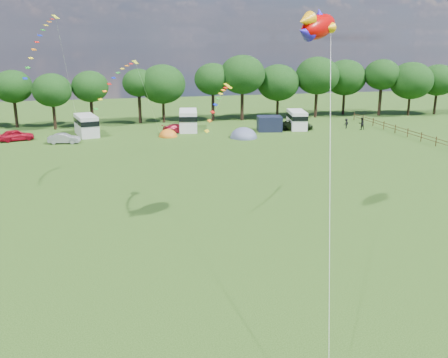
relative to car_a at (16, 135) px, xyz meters
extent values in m
plane|color=black|center=(18.54, -45.57, -0.74)|extent=(180.00, 180.00, 0.00)
cylinder|color=black|center=(-1.49, 10.74, 1.22)|extent=(0.47, 0.47, 3.90)
ellipsoid|color=black|center=(-1.49, 10.74, 5.26)|extent=(5.58, 5.58, 4.74)
cylinder|color=black|center=(4.18, 7.69, 1.04)|extent=(0.44, 0.44, 3.56)
ellipsoid|color=black|center=(4.18, 7.69, 4.91)|extent=(5.56, 5.56, 4.73)
cylinder|color=black|center=(9.44, 8.66, 1.24)|extent=(0.47, 0.47, 3.95)
ellipsoid|color=black|center=(9.44, 8.66, 5.21)|extent=(5.33, 5.33, 4.53)
cylinder|color=black|center=(16.62, 10.46, 1.43)|extent=(0.50, 0.50, 4.33)
ellipsoid|color=black|center=(16.62, 10.46, 5.45)|extent=(4.95, 4.95, 4.21)
cylinder|color=black|center=(20.24, 9.99, 0.92)|extent=(0.43, 0.43, 3.31)
ellipsoid|color=black|center=(20.24, 9.99, 5.21)|extent=(7.03, 7.03, 5.98)
cylinder|color=black|center=(28.19, 10.23, 1.45)|extent=(0.50, 0.50, 4.36)
ellipsoid|color=black|center=(28.19, 10.23, 5.82)|extent=(5.84, 5.84, 4.97)
cylinder|color=black|center=(32.79, 9.35, 1.54)|extent=(0.51, 0.51, 4.55)
ellipsoid|color=black|center=(32.79, 9.35, 6.49)|extent=(7.15, 7.15, 6.08)
cylinder|color=black|center=(39.02, 10.06, 0.87)|extent=(0.42, 0.42, 3.21)
ellipsoid|color=black|center=(39.02, 10.06, 5.06)|extent=(6.90, 6.90, 5.86)
cylinder|color=black|center=(45.52, 9.39, 1.35)|extent=(0.48, 0.48, 4.17)
ellipsoid|color=black|center=(45.52, 9.39, 6.12)|extent=(7.16, 7.16, 6.09)
cylinder|color=black|center=(51.51, 11.31, 1.10)|extent=(0.45, 0.45, 3.66)
ellipsoid|color=black|center=(51.51, 11.31, 5.57)|extent=(7.05, 7.05, 5.99)
cylinder|color=black|center=(56.95, 8.80, 1.59)|extent=(0.52, 0.52, 4.65)
ellipsoid|color=black|center=(56.95, 8.80, 6.14)|extent=(5.96, 5.96, 5.06)
cylinder|color=black|center=(61.69, 7.47, 0.86)|extent=(0.42, 0.42, 3.19)
ellipsoid|color=black|center=(61.69, 7.47, 5.16)|extent=(7.23, 7.23, 6.14)
cylinder|color=black|center=(67.09, 7.87, 1.03)|extent=(0.44, 0.44, 3.52)
ellipsoid|color=black|center=(67.09, 7.87, 5.12)|extent=(6.22, 6.22, 5.28)
cylinder|color=#472D19|center=(50.54, -15.57, -0.14)|extent=(0.12, 0.12, 1.20)
cylinder|color=#472D19|center=(50.54, -17.07, 0.21)|extent=(0.08, 3.00, 0.08)
cylinder|color=#472D19|center=(50.54, -17.07, -0.19)|extent=(0.08, 3.00, 0.08)
cylinder|color=#472D19|center=(50.54, -12.57, -0.14)|extent=(0.12, 0.12, 1.20)
cylinder|color=#472D19|center=(50.54, -14.07, 0.21)|extent=(0.08, 3.00, 0.08)
cylinder|color=#472D19|center=(50.54, -14.07, -0.19)|extent=(0.08, 3.00, 0.08)
cylinder|color=#472D19|center=(50.54, -9.57, -0.14)|extent=(0.12, 0.12, 1.20)
cylinder|color=#472D19|center=(50.54, -11.07, 0.21)|extent=(0.08, 3.00, 0.08)
cylinder|color=#472D19|center=(50.54, -11.07, -0.19)|extent=(0.08, 3.00, 0.08)
cylinder|color=#472D19|center=(50.54, -6.57, -0.14)|extent=(0.12, 0.12, 1.20)
cylinder|color=#472D19|center=(50.54, -8.07, 0.21)|extent=(0.08, 3.00, 0.08)
cylinder|color=#472D19|center=(50.54, -8.07, -0.19)|extent=(0.08, 3.00, 0.08)
cylinder|color=#472D19|center=(50.54, -3.57, -0.14)|extent=(0.12, 0.12, 1.20)
cylinder|color=#472D19|center=(50.54, -5.07, 0.21)|extent=(0.08, 3.00, 0.08)
cylinder|color=#472D19|center=(50.54, -5.07, -0.19)|extent=(0.08, 3.00, 0.08)
cylinder|color=#472D19|center=(50.54, -0.57, -0.14)|extent=(0.12, 0.12, 1.20)
cylinder|color=#472D19|center=(50.54, -2.07, 0.21)|extent=(0.08, 3.00, 0.08)
cylinder|color=#472D19|center=(50.54, -2.07, -0.19)|extent=(0.08, 3.00, 0.08)
cylinder|color=#472D19|center=(50.54, 2.43, -0.14)|extent=(0.12, 0.12, 1.20)
cylinder|color=#472D19|center=(50.54, 0.93, 0.21)|extent=(0.08, 3.00, 0.08)
cylinder|color=#472D19|center=(50.54, 0.93, -0.19)|extent=(0.08, 3.00, 0.08)
cylinder|color=#472D19|center=(50.54, 5.43, -0.14)|extent=(0.12, 0.12, 1.20)
cylinder|color=#472D19|center=(50.54, 3.93, 0.21)|extent=(0.08, 3.00, 0.08)
cylinder|color=#472D19|center=(50.54, 3.93, -0.19)|extent=(0.08, 3.00, 0.08)
imported|color=#AD0C1F|center=(0.00, 0.00, 0.00)|extent=(4.73, 2.98, 1.47)
imported|color=gray|center=(6.11, -3.23, -0.10)|extent=(3.77, 1.89, 1.27)
imported|color=maroon|center=(21.07, 0.78, -0.11)|extent=(4.51, 3.14, 1.25)
imported|color=black|center=(38.08, -0.77, -0.06)|extent=(5.39, 3.47, 1.36)
cube|color=silver|center=(8.76, 1.78, 0.64)|extent=(3.45, 5.88, 2.76)
cube|color=black|center=(8.76, 1.78, 1.20)|extent=(3.52, 6.00, 0.65)
cylinder|color=black|center=(9.12, 0.08, -0.35)|extent=(0.82, 0.44, 0.78)
cylinder|color=black|center=(8.39, 3.48, -0.35)|extent=(0.82, 0.44, 0.78)
cube|color=silver|center=(22.85, 2.41, 0.70)|extent=(3.35, 6.05, 2.87)
cube|color=black|center=(22.85, 2.41, 1.28)|extent=(3.41, 6.18, 0.68)
cylinder|color=black|center=(22.56, 0.63, -0.33)|extent=(0.84, 0.43, 0.81)
cylinder|color=black|center=(23.15, 4.19, -0.33)|extent=(0.84, 0.43, 0.81)
cube|color=silver|center=(38.52, 0.11, 0.56)|extent=(3.18, 5.53, 2.60)
cube|color=black|center=(38.52, 0.11, 1.09)|extent=(3.24, 5.64, 0.62)
cylinder|color=black|center=(38.20, -1.49, -0.37)|extent=(0.77, 0.41, 0.73)
cylinder|color=black|center=(38.84, 1.72, -0.37)|extent=(0.77, 0.41, 0.73)
ellipsoid|color=orange|center=(19.39, -1.71, -0.72)|extent=(2.42, 2.78, 1.99)
cylinder|color=orange|center=(19.39, -1.71, -0.70)|extent=(2.54, 2.54, 0.08)
ellipsoid|color=slate|center=(29.07, -4.85, -0.72)|extent=(3.48, 4.00, 2.72)
cylinder|color=slate|center=(29.07, -4.85, -0.70)|extent=(3.65, 3.65, 0.08)
cube|color=black|center=(34.00, -0.87, 0.31)|extent=(3.80, 3.30, 2.10)
ellipsoid|color=#BA0200|center=(24.59, -37.56, 12.74)|extent=(3.81, 3.33, 2.15)
ellipsoid|color=#F4B000|center=(24.59, -37.56, 12.57)|extent=(2.38, 2.07, 1.18)
cone|color=#FBA407|center=(23.29, -38.52, 13.08)|extent=(1.62, 1.54, 1.13)
cone|color=#2714C7|center=(23.29, -38.52, 12.41)|extent=(1.62, 1.54, 1.13)
cone|color=#2714C7|center=(24.68, -37.49, 13.43)|extent=(1.20, 1.24, 0.96)
sphere|color=white|center=(25.39, -36.48, 12.94)|extent=(0.36, 0.36, 0.36)
sphere|color=black|center=(25.43, -36.38, 12.94)|extent=(0.18, 0.18, 0.18)
cube|color=yellow|center=(7.20, -14.28, 14.05)|extent=(0.75, 0.79, 0.38)
cube|color=red|center=(6.93, -14.77, 13.83)|extent=(0.47, 0.60, 0.11)
cube|color=orange|center=(6.66, -15.27, 13.56)|extent=(0.47, 0.60, 0.12)
cube|color=yellow|center=(6.39, -15.76, 13.22)|extent=(0.46, 0.60, 0.13)
cube|color=#198C1E|center=(6.12, -16.26, 12.79)|extent=(0.46, 0.59, 0.14)
cube|color=#0C1EB2|center=(5.85, -16.75, 12.29)|extent=(0.46, 0.59, 0.15)
cube|color=red|center=(5.58, -17.25, 11.70)|extent=(0.45, 0.59, 0.15)
cube|color=orange|center=(5.31, -17.74, 11.04)|extent=(0.45, 0.59, 0.16)
cube|color=yellow|center=(5.04, -18.24, 10.29)|extent=(0.44, 0.58, 0.17)
cube|color=#198C1E|center=(4.77, -18.73, 9.47)|extent=(0.44, 0.58, 0.18)
cube|color=#0C1EB2|center=(4.50, -19.23, 8.56)|extent=(0.43, 0.58, 0.19)
cube|color=yellow|center=(14.23, -21.42, 9.98)|extent=(0.67, 0.69, 0.32)
cube|color=red|center=(13.83, -21.87, 9.87)|extent=(0.44, 0.50, 0.09)
cube|color=orange|center=(13.42, -22.32, 9.72)|extent=(0.43, 0.50, 0.10)
cube|color=yellow|center=(13.02, -22.77, 9.49)|extent=(0.43, 0.50, 0.11)
cube|color=#198C1E|center=(12.61, -23.22, 9.18)|extent=(0.43, 0.49, 0.12)
cube|color=#0C1EB2|center=(12.21, -23.67, 8.80)|extent=(0.43, 0.49, 0.12)
cube|color=red|center=(11.80, -24.12, 8.33)|extent=(0.42, 0.49, 0.13)
cube|color=orange|center=(11.40, -24.57, 7.78)|extent=(0.42, 0.49, 0.14)
cube|color=yellow|center=(10.99, -25.02, 7.15)|extent=(0.41, 0.48, 0.15)
cube|color=#198C1E|center=(10.59, -25.47, 6.44)|extent=(0.41, 0.48, 0.15)
cube|color=yellow|center=(20.38, -31.19, 8.61)|extent=(0.78, 0.81, 0.38)
cube|color=red|center=(20.06, -31.73, 8.54)|extent=(0.49, 0.61, 0.11)
cube|color=orange|center=(19.75, -32.27, 8.42)|extent=(0.49, 0.60, 0.12)
cube|color=yellow|center=(19.43, -32.81, 8.23)|extent=(0.48, 0.60, 0.13)
cube|color=#198C1E|center=(19.12, -33.35, 7.96)|extent=(0.48, 0.60, 0.14)
cube|color=#0C1EB2|center=(18.80, -33.89, 7.61)|extent=(0.48, 0.60, 0.15)
cube|color=red|center=(18.49, -34.43, 7.18)|extent=(0.47, 0.60, 0.16)
cube|color=orange|center=(18.17, -34.97, 6.66)|extent=(0.47, 0.59, 0.17)
cube|color=yellow|center=(17.86, -35.51, 6.07)|extent=(0.46, 0.59, 0.17)
imported|color=black|center=(47.29, -2.98, 0.16)|extent=(0.90, 0.58, 1.79)
imported|color=black|center=(45.57, -1.58, 0.00)|extent=(1.05, 0.82, 1.47)
camera|label=1|loc=(11.28, -67.79, 12.08)|focal=40.00mm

